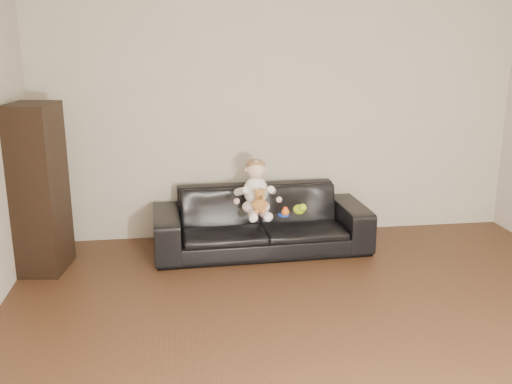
{
  "coord_description": "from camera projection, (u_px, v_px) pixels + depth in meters",
  "views": [
    {
      "loc": [
        -1.07,
        -3.04,
        2.04
      ],
      "look_at": [
        -0.34,
        2.15,
        0.62
      ],
      "focal_mm": 40.0,
      "sensor_mm": 36.0,
      "label": 1
    }
  ],
  "objects": [
    {
      "name": "shelf_item",
      "position": [
        37.0,
        151.0,
        4.94
      ],
      "size": [
        0.21,
        0.27,
        0.28
      ],
      "primitive_type": "cube",
      "rotation": [
        0.0,
        0.0,
        -0.14
      ],
      "color": "silver",
      "rests_on": "cabinet"
    },
    {
      "name": "wall_back",
      "position": [
        281.0,
        112.0,
        5.87
      ],
      "size": [
        5.0,
        0.0,
        5.0
      ],
      "primitive_type": "plane",
      "rotation": [
        1.57,
        0.0,
        0.0
      ],
      "color": "#B8AF9B",
      "rests_on": "ground"
    },
    {
      "name": "floor",
      "position": [
        357.0,
        374.0,
        3.58
      ],
      "size": [
        5.5,
        5.5,
        0.0
      ],
      "primitive_type": "plane",
      "color": "#452A18",
      "rests_on": "ground"
    },
    {
      "name": "baby",
      "position": [
        256.0,
        191.0,
        5.41
      ],
      "size": [
        0.37,
        0.46,
        0.54
      ],
      "rotation": [
        0.0,
        0.0,
        0.08
      ],
      "color": "white",
      "rests_on": "sofa"
    },
    {
      "name": "cabinet",
      "position": [
        39.0,
        189.0,
        5.03
      ],
      "size": [
        0.45,
        0.57,
        1.51
      ],
      "primitive_type": "cube",
      "rotation": [
        0.0,
        0.0,
        -0.14
      ],
      "color": "black",
      "rests_on": "floor"
    },
    {
      "name": "sofa",
      "position": [
        261.0,
        220.0,
        5.62
      ],
      "size": [
        2.12,
        0.89,
        0.61
      ],
      "primitive_type": "imported",
      "rotation": [
        0.0,
        0.0,
        0.03
      ],
      "color": "black",
      "rests_on": "floor"
    },
    {
      "name": "toy_green",
      "position": [
        299.0,
        210.0,
        5.47
      ],
      "size": [
        0.15,
        0.17,
        0.09
      ],
      "primitive_type": "ellipsoid",
      "rotation": [
        0.0,
        0.0,
        0.33
      ],
      "color": "#A5D619",
      "rests_on": "sofa"
    },
    {
      "name": "toy_blue_disc",
      "position": [
        284.0,
        215.0,
        5.44
      ],
      "size": [
        0.13,
        0.13,
        0.02
      ],
      "primitive_type": "cylinder",
      "rotation": [
        0.0,
        0.0,
        0.2
      ],
      "color": "blue",
      "rests_on": "sofa"
    },
    {
      "name": "teddy_bear",
      "position": [
        260.0,
        201.0,
        5.27
      ],
      "size": [
        0.14,
        0.14,
        0.23
      ],
      "rotation": [
        0.0,
        0.0,
        0.19
      ],
      "color": "#B06E32",
      "rests_on": "sofa"
    },
    {
      "name": "toy_rattle",
      "position": [
        285.0,
        212.0,
        5.42
      ],
      "size": [
        0.09,
        0.09,
        0.08
      ],
      "primitive_type": "sphere",
      "rotation": [
        0.0,
        0.0,
        -0.12
      ],
      "color": "orange",
      "rests_on": "sofa"
    }
  ]
}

